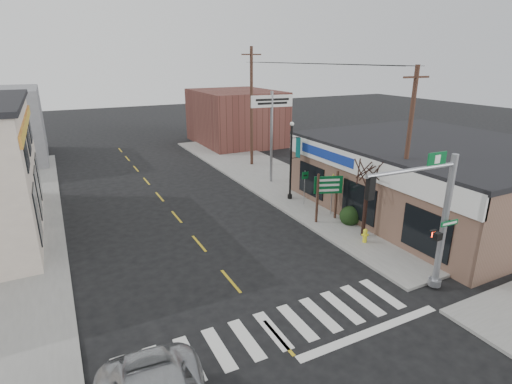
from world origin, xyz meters
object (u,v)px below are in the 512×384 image
guide_sign (328,190)px  dance_center_sign (272,114)px  traffic_signal_pole (435,211)px  lamp_post (292,155)px  fire_hydrant (365,235)px  utility_pole_far (252,106)px  bare_tree (369,165)px  utility_pole_near (407,153)px

guide_sign → dance_center_sign: 8.66m
traffic_signal_pole → lamp_post: (1.01, 11.67, -0.44)m
traffic_signal_pole → fire_hydrant: bearing=81.3°
dance_center_sign → traffic_signal_pole: bearing=-89.7°
utility_pole_far → bare_tree: bearing=-89.8°
guide_sign → utility_pole_near: bearing=-36.2°
traffic_signal_pole → guide_sign: bearing=86.0°
fire_hydrant → dance_center_sign: 12.15m
traffic_signal_pole → utility_pole_near: size_ratio=0.66×
dance_center_sign → utility_pole_far: (0.96, 5.16, -0.03)m
fire_hydrant → utility_pole_far: (1.81, 16.38, 4.56)m
traffic_signal_pole → utility_pole_far: utility_pole_far is taller
utility_pole_far → utility_pole_near: bearing=-83.9°
guide_sign → lamp_post: 4.24m
utility_pole_near → utility_pole_far: 16.49m
fire_hydrant → utility_pole_near: 4.50m
bare_tree → utility_pole_far: bearing=85.1°
guide_sign → bare_tree: (0.49, -2.53, 1.97)m
guide_sign → utility_pole_far: 13.67m
lamp_post → bare_tree: lamp_post is taller
lamp_post → bare_tree: size_ratio=1.04×
dance_center_sign → utility_pole_near: 11.40m
dance_center_sign → utility_pole_near: (1.26, -11.32, -0.62)m
traffic_signal_pole → dance_center_sign: dance_center_sign is taller
traffic_signal_pole → fire_hydrant: 5.36m
guide_sign → lamp_post: (0.16, 4.09, 1.10)m
utility_pole_near → dance_center_sign: bearing=100.7°
utility_pole_near → traffic_signal_pole: bearing=-120.4°
utility_pole_near → utility_pole_far: size_ratio=0.88×
dance_center_sign → utility_pole_far: bearing=86.0°
dance_center_sign → bare_tree: size_ratio=1.36×
lamp_post → dance_center_sign: 4.49m
lamp_post → utility_pole_far: utility_pole_far is taller
fire_hydrant → bare_tree: bearing=54.8°
guide_sign → utility_pole_far: bearing=103.1°
guide_sign → utility_pole_near: (2.12, -3.29, 2.54)m
traffic_signal_pole → dance_center_sign: 15.78m
traffic_signal_pole → bare_tree: bearing=77.6°
dance_center_sign → utility_pole_near: bearing=-77.1°
dance_center_sign → lamp_post: bearing=-93.6°
fire_hydrant → utility_pole_near: bearing=-2.5°
guide_sign → fire_hydrant: size_ratio=3.94×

